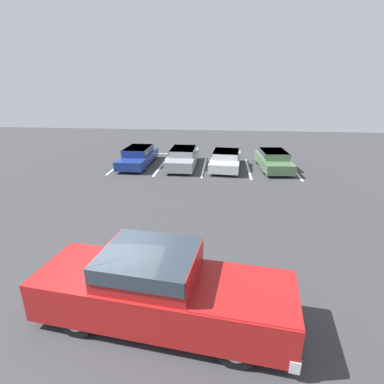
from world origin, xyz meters
TOP-DOWN VIEW (x-y plane):
  - ground_plane at (0.00, 0.00)m, footprint 60.00×60.00m
  - stall_stripe_a at (-4.34, 13.55)m, footprint 0.12×4.84m
  - stall_stripe_b at (-1.42, 13.55)m, footprint 0.12×4.84m
  - stall_stripe_c at (1.50, 13.55)m, footprint 0.12×4.84m
  - stall_stripe_d at (4.42, 13.55)m, footprint 0.12×4.84m
  - stall_stripe_e at (7.34, 13.55)m, footprint 0.12×4.84m
  - pickup_truck at (1.44, -0.18)m, footprint 6.07×2.63m
  - parked_sedan_a at (-3.01, 13.75)m, footprint 1.78×4.79m
  - parked_sedan_b at (0.08, 13.68)m, footprint 1.74×4.69m
  - parked_sedan_c at (2.92, 13.54)m, footprint 2.13×4.42m
  - parked_sedan_d at (6.00, 13.65)m, footprint 2.02×4.49m
  - wheel_stop_curb at (-1.70, 16.70)m, footprint 1.68×0.20m

SIDE VIEW (x-z plane):
  - ground_plane at x=0.00m, z-range 0.00..0.00m
  - stall_stripe_a at x=-4.34m, z-range 0.00..0.01m
  - stall_stripe_b at x=-1.42m, z-range 0.00..0.01m
  - stall_stripe_c at x=1.50m, z-range 0.00..0.01m
  - stall_stripe_d at x=4.42m, z-range 0.00..0.01m
  - stall_stripe_e at x=7.34m, z-range 0.00..0.01m
  - wheel_stop_curb at x=-1.70m, z-range 0.00..0.14m
  - parked_sedan_c at x=2.92m, z-range 0.04..1.18m
  - parked_sedan_d at x=6.00m, z-range 0.04..1.22m
  - parked_sedan_a at x=-3.01m, z-range 0.04..1.25m
  - parked_sedan_b at x=0.08m, z-range 0.04..1.27m
  - pickup_truck at x=1.44m, z-range -0.01..1.83m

